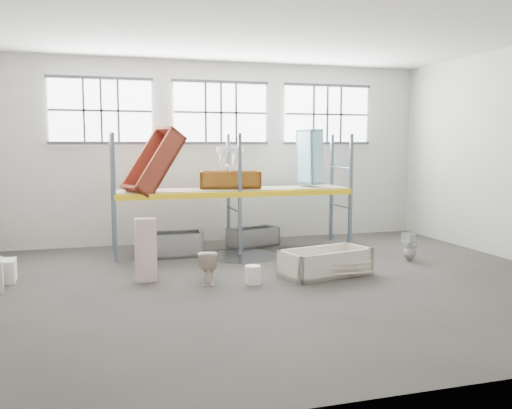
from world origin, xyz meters
name	(u,v)px	position (x,y,z in m)	size (l,w,h in m)	color
floor	(277,285)	(0.00, 0.00, -0.05)	(12.00, 10.00, 0.10)	#433F3A
ceiling	(279,20)	(0.00, 0.00, 5.05)	(12.00, 10.00, 0.10)	silver
wall_back	(220,152)	(0.00, 5.05, 2.50)	(12.00, 0.10, 5.00)	#B8B7AB
wall_front	(433,167)	(0.00, -5.05, 2.50)	(12.00, 0.10, 5.00)	#B9B7AB
window_left	(101,111)	(-3.20, 4.94, 3.60)	(2.60, 0.04, 1.60)	white
window_mid	(221,113)	(0.00, 4.94, 3.60)	(2.60, 0.04, 1.60)	white
window_right	(327,114)	(3.20, 4.94, 3.60)	(2.60, 0.04, 1.60)	white
rack_upright_la	(114,198)	(-3.00, 2.90, 1.50)	(0.08, 0.08, 3.00)	slate
rack_upright_lb	(112,193)	(-3.00, 4.10, 1.50)	(0.08, 0.08, 3.00)	slate
rack_upright_ma	(240,194)	(0.00, 2.90, 1.50)	(0.08, 0.08, 3.00)	slate
rack_upright_mb	(228,190)	(0.00, 4.10, 1.50)	(0.08, 0.08, 3.00)	slate
rack_upright_ra	(351,191)	(3.00, 2.90, 1.50)	(0.08, 0.08, 3.00)	slate
rack_upright_rb	(331,188)	(3.00, 4.10, 1.50)	(0.08, 0.08, 3.00)	slate
rack_beam_front	(240,194)	(0.00, 2.90, 1.50)	(6.00, 0.10, 0.14)	yellow
rack_beam_back	(228,190)	(0.00, 4.10, 1.50)	(6.00, 0.10, 0.14)	yellow
shelf_deck	(234,189)	(0.00, 3.50, 1.58)	(5.90, 1.10, 0.03)	gray
wet_patch	(242,256)	(0.00, 2.70, 0.00)	(1.80, 1.80, 0.00)	black
bathtub_beige	(326,262)	(1.17, 0.31, 0.27)	(1.86, 0.88, 0.55)	beige
cistern_spare	(310,258)	(0.98, 0.72, 0.28)	(0.41, 0.19, 0.39)	beige
sink_in_tub	(289,267)	(0.45, 0.57, 0.16)	(0.48, 0.48, 0.17)	beige
toilet_beige	(208,266)	(-1.32, 0.39, 0.33)	(0.37, 0.65, 0.66)	beige
cistern_tall	(146,250)	(-2.49, 0.86, 0.63)	(0.41, 0.27, 1.27)	beige
toilet_white	(410,246)	(3.66, 1.07, 0.34)	(0.31, 0.31, 0.68)	silver
steel_tub_left	(169,244)	(-1.72, 3.16, 0.29)	(1.60, 0.75, 0.59)	#929699
steel_tub_right	(253,237)	(0.62, 3.89, 0.25)	(1.35, 0.63, 0.50)	#9D9EA5
rust_tub_flat	(230,180)	(-0.06, 3.64, 1.82)	(1.55, 0.73, 0.44)	#8B540B
rust_tub_tilted	(154,162)	(-2.03, 3.36, 2.29)	(1.76, 0.83, 0.50)	maroon
sink_on_shelf	(230,170)	(-0.15, 3.29, 2.09)	(0.69, 0.53, 0.61)	white
blue_tub_upright	(310,157)	(2.14, 3.64, 2.40)	(1.46, 0.68, 0.41)	#89CEDE
bucket	(253,275)	(-0.49, 0.05, 0.18)	(0.31, 0.31, 0.36)	white
carton_far	(1,271)	(-5.26, 1.60, 0.22)	(0.53, 0.53, 0.44)	silver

